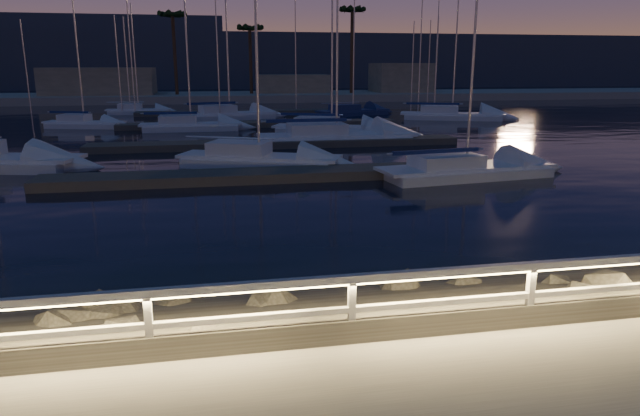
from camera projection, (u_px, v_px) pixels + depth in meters
The scene contains 20 objects.
ground at pixel (471, 328), 9.23m from camera, with size 400.00×400.00×0.00m, color #ACA89B.
harbor_water at pixel (269, 142), 39.19m from camera, with size 400.00×440.00×0.60m.
guard_rail at pixel (470, 284), 9.02m from camera, with size 44.11×0.12×1.06m.
riprap at pixel (542, 294), 11.23m from camera, with size 32.74×2.12×1.26m.
floating_docks at pixel (267, 132), 40.27m from camera, with size 22.00×36.00×0.40m.
far_shore at pixel (236, 94), 79.65m from camera, with size 160.00×14.00×5.20m.
palm_left at pixel (173, 18), 73.86m from camera, with size 3.00×3.00×11.20m.
palm_center at pixel (250, 30), 76.99m from camera, with size 3.00×3.00×9.70m.
palm_right at pixel (352, 14), 78.08m from camera, with size 3.00×3.00×12.20m.
distant_hills at pixel (126, 63), 131.30m from camera, with size 230.00×37.50×18.00m.
sailboat_b at pixel (255, 158), 27.36m from camera, with size 7.95×5.04×13.20m.
sailboat_d at pixel (462, 169), 24.67m from camera, with size 8.12×3.37×13.34m.
sailboat_g at pixel (329, 128), 40.65m from camera, with size 8.52×5.31×14.07m.
sailboat_h at pixel (332, 136), 35.56m from camera, with size 9.81×3.12×16.48m.
sailboat_i at pixel (82, 123), 44.56m from camera, with size 6.41×3.57×10.60m.
sailboat_j at pixel (188, 125), 42.65m from camera, with size 7.49×2.33×12.69m.
sailboat_k at pixel (351, 111), 55.90m from camera, with size 7.82×4.67×12.86m.
sailboat_l at pixel (449, 114), 51.66m from camera, with size 9.46×5.76×15.53m.
sailboat_m at pixel (137, 110), 57.11m from camera, with size 6.28×2.01×10.68m.
sailboat_n at pixel (227, 114), 51.56m from camera, with size 8.86×4.66×14.55m.
Camera 1 is at (-4.02, -7.86, 4.13)m, focal length 32.00 mm.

